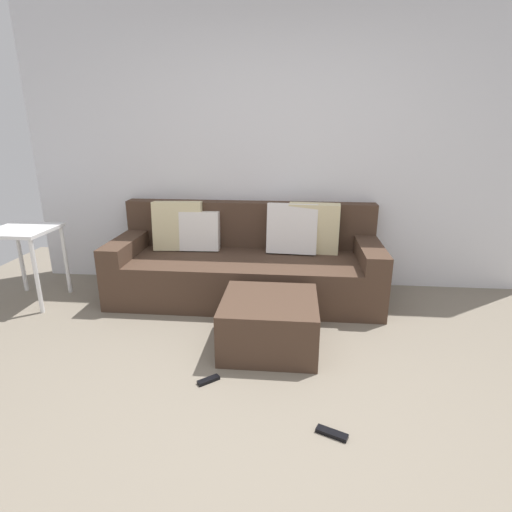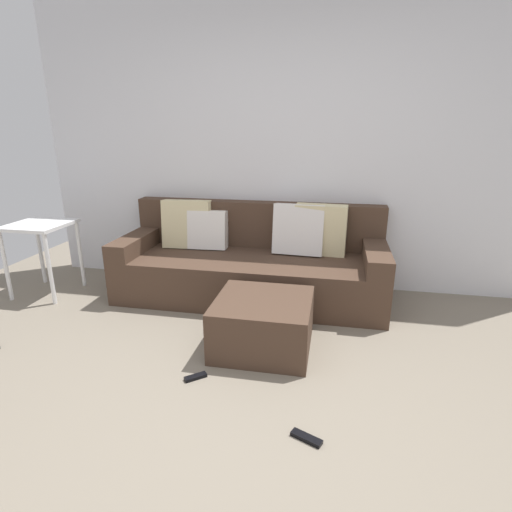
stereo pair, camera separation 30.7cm
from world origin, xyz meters
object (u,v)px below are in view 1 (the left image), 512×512
at_px(couch_sectional, 246,263).
at_px(remote_by_storage_bin, 209,380).
at_px(side_table, 24,242).
at_px(remote_near_ottoman, 332,433).
at_px(ottoman, 270,323).

xyz_separation_m(couch_sectional, remote_by_storage_bin, (-0.08, -1.41, -0.30)).
relative_size(side_table, remote_near_ottoman, 4.11).
bearing_deg(side_table, remote_near_ottoman, -29.49).
xyz_separation_m(side_table, remote_by_storage_bin, (1.87, -1.08, -0.56)).
bearing_deg(side_table, remote_by_storage_bin, -29.99).
bearing_deg(remote_by_storage_bin, side_table, 110.24).
distance_m(side_table, remote_by_storage_bin, 2.23).
bearing_deg(couch_sectional, remote_by_storage_bin, -93.09).
distance_m(couch_sectional, side_table, 1.99).
bearing_deg(remote_near_ottoman, side_table, 174.04).
height_order(ottoman, remote_by_storage_bin, ottoman).
height_order(couch_sectional, remote_near_ottoman, couch_sectional).
relative_size(couch_sectional, ottoman, 3.57).
relative_size(couch_sectional, remote_near_ottoman, 14.49).
distance_m(ottoman, remote_near_ottoman, 0.97).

